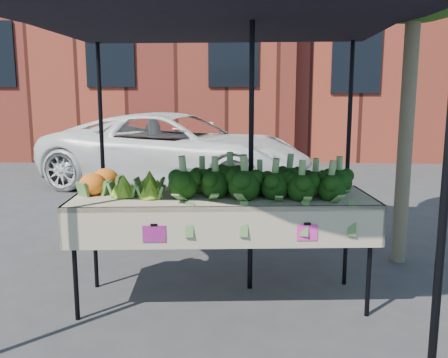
% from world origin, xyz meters
% --- Properties ---
extents(ground, '(90.00, 90.00, 0.00)m').
position_xyz_m(ground, '(0.00, 0.00, 0.00)').
color(ground, '#333336').
extents(table, '(2.47, 1.03, 0.90)m').
position_xyz_m(table, '(-0.18, -0.02, 0.45)').
color(table, '#BBB192').
rests_on(table, ground).
extents(canopy, '(3.16, 3.16, 2.74)m').
position_xyz_m(canopy, '(-0.31, 0.34, 1.37)').
color(canopy, black).
rests_on(canopy, ground).
extents(broccoli_heap, '(1.50, 0.60, 0.30)m').
position_xyz_m(broccoli_heap, '(0.14, 0.00, 1.05)').
color(broccoli_heap, black).
rests_on(broccoli_heap, table).
extents(romanesco_cluster, '(0.46, 0.50, 0.23)m').
position_xyz_m(romanesco_cluster, '(-0.85, -0.04, 1.01)').
color(romanesco_cluster, '#87BF28').
rests_on(romanesco_cluster, table).
extents(cauliflower_pair, '(0.26, 0.46, 0.21)m').
position_xyz_m(cauliflower_pair, '(-1.22, 0.04, 1.00)').
color(cauliflower_pair, orange).
rests_on(cauliflower_pair, table).
extents(vehicle, '(1.88, 2.56, 4.98)m').
position_xyz_m(vehicle, '(-1.40, 5.02, 2.49)').
color(vehicle, white).
rests_on(vehicle, ground).
extents(street_tree, '(2.13, 2.13, 4.19)m').
position_xyz_m(street_tree, '(1.57, 1.08, 2.10)').
color(street_tree, '#1E4C14').
rests_on(street_tree, ground).
extents(building_left, '(12.00, 8.00, 9.00)m').
position_xyz_m(building_left, '(-5.00, 12.00, 4.50)').
color(building_left, maroon).
rests_on(building_left, ground).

